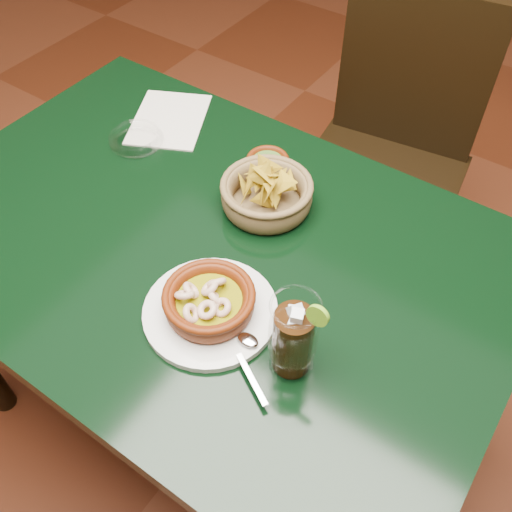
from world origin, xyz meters
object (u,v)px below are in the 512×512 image
Objects in this scene: dining_table at (206,271)px; chip_basket at (267,194)px; dining_chair at (387,156)px; shrimp_plate at (210,304)px; cola_drink at (293,337)px.

chip_basket is (0.05, 0.15, 0.13)m from dining_table.
dining_chair reaches higher than shrimp_plate.
dining_table is 1.27× the size of dining_chair.
shrimp_plate is (0.03, -0.84, 0.26)m from dining_chair.
shrimp_plate is at bearing 179.03° from cola_drink.
dining_chair is 0.88m from shrimp_plate.
shrimp_plate is 0.17m from cola_drink.
dining_chair is 0.92m from cola_drink.
dining_chair is at bearing 103.24° from cola_drink.
cola_drink is at bearing -0.97° from shrimp_plate.
dining_table is at bearing -97.18° from dining_chair.
shrimp_plate is at bearing -47.25° from dining_table.
dining_chair is 3.17× the size of shrimp_plate.
dining_table is 0.20m from chip_basket.
dining_chair is 5.22× the size of cola_drink.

